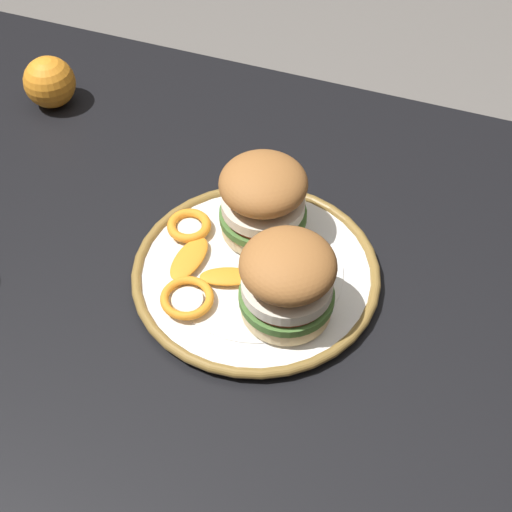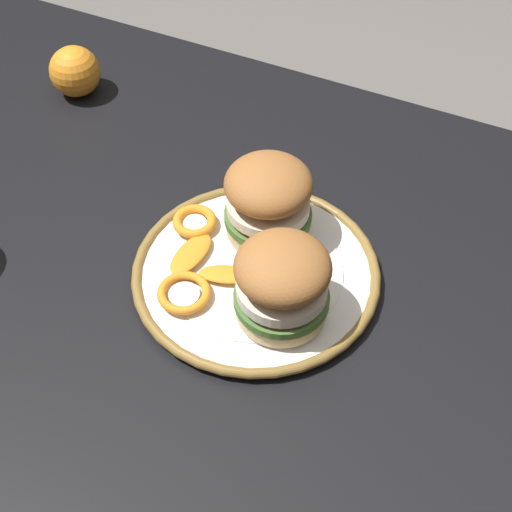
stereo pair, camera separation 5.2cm
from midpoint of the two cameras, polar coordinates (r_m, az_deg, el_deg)
name	(u,v)px [view 1 (the left image)]	position (r m, az deg, el deg)	size (l,w,h in m)	color
dining_table	(212,339)	(0.94, -4.95, -6.31)	(1.48, 0.88, 0.71)	black
dinner_plate	(256,273)	(0.88, -1.70, -1.37)	(0.29, 0.29, 0.02)	white
sandwich_half_left	(263,198)	(0.88, -1.16, 4.31)	(0.14, 0.14, 0.10)	beige
sandwich_half_right	(288,277)	(0.80, 0.58, -1.69)	(0.14, 0.14, 0.10)	beige
orange_peel_curled	(187,298)	(0.85, -6.97, -3.23)	(0.08, 0.08, 0.01)	orange
orange_peel_strip_long	(227,276)	(0.86, -3.91, -1.61)	(0.07, 0.05, 0.01)	orange
orange_peel_strip_short	(189,258)	(0.88, -6.74, -0.24)	(0.04, 0.07, 0.01)	orange
orange_peel_small_curl	(189,226)	(0.92, -6.69, 2.22)	(0.06, 0.06, 0.01)	orange
whole_orange	(50,82)	(1.15, -16.56, 12.39)	(0.07, 0.07, 0.07)	orange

